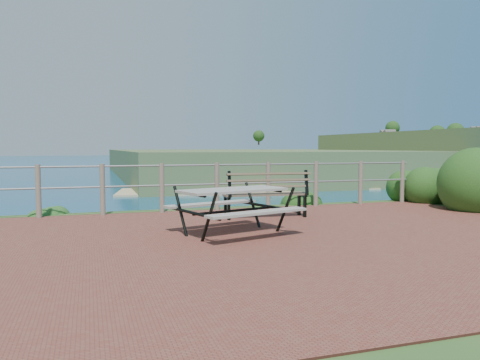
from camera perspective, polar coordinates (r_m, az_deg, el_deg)
name	(u,v)px	position (r m, az deg, el deg)	size (l,w,h in m)	color
ground	(279,242)	(6.71, 4.73, -7.50)	(10.00, 7.00, 0.12)	brown
ocean	(95,151)	(206.09, -17.28, 3.45)	(1200.00, 1200.00, 0.00)	#166B85
safety_railing	(217,184)	(9.78, -2.84, -0.48)	(9.40, 0.10, 1.00)	#6B5B4C
distant_bay	(430,153)	(272.75, 22.16, 3.10)	(290.00, 232.36, 24.00)	#45572B
picnic_table	(233,206)	(7.11, -0.85, -3.22)	(1.75, 1.37, 0.69)	gray
park_bench	(265,187)	(8.77, 3.10, -0.87)	(1.62, 0.51, 0.90)	brown
shrub_right_edge	(414,201)	(12.34, 20.47, -2.47)	(1.09, 1.09, 1.55)	#173F13
shrub_lip_west	(46,214)	(10.14, -22.53, -3.88)	(0.72, 0.72, 0.44)	#204E1D
shrub_lip_east	(304,203)	(11.30, 7.80, -2.83)	(0.88, 0.88, 0.67)	#173F13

